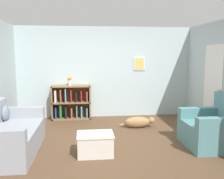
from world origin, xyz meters
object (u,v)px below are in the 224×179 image
Objects in this scene: recliner_chair at (214,129)px; coffee_table at (95,143)px; bookshelf at (71,103)px; vase at (70,80)px; couch at (7,136)px; dog at (139,122)px.

recliner_chair reaches higher than coffee_table.
vase is at bearing -129.38° from bookshelf.
couch is at bearing -113.14° from vase.
coffee_table is at bearing -9.41° from couch.
bookshelf is at bearing 139.59° from recliner_chair.
vase reaches higher than coffee_table.
coffee_table is 2.57× the size of vase.
dog is at bearing 130.18° from recliner_chair.
couch is 2.01× the size of dog.
recliner_chair is (2.92, -2.49, -0.09)m from bookshelf.
dog is (1.15, 1.60, -0.07)m from coffee_table.
recliner_chair is at bearing -40.41° from bookshelf.
bookshelf is 1.65× the size of coffee_table.
dog is 3.59× the size of vase.
vase is at bearing 102.62° from coffee_table.
dog is (2.76, 1.33, -0.18)m from couch.
recliner_chair is at bearing -49.82° from dog.
bookshelf is 4.24× the size of vase.
dog is at bearing -31.79° from bookshelf.
dog is (-1.20, 1.42, -0.22)m from recliner_chair.
vase reaches higher than bookshelf.
vase is (1.02, 2.38, 0.78)m from couch.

